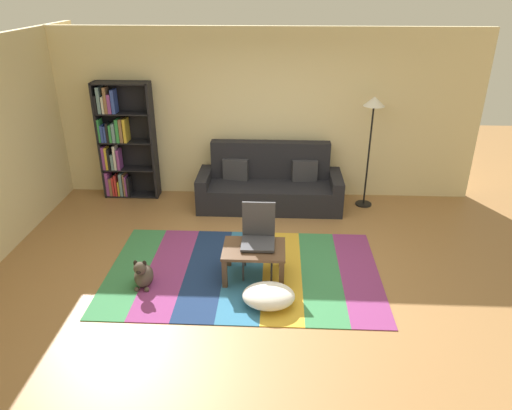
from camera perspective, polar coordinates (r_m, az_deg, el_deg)
ground_plane at (r=5.96m, az=0.24°, el=-8.27°), size 14.00×14.00×0.00m
back_wall at (r=7.76m, az=1.10°, el=10.78°), size 6.80×0.10×2.70m
rug at (r=5.99m, az=-1.50°, el=-8.03°), size 3.37×2.06×0.01m
couch at (r=7.58m, az=1.66°, el=2.32°), size 2.26×0.80×1.00m
bookshelf at (r=8.05m, az=-15.98°, el=7.20°), size 0.90×0.28×1.90m
coffee_table at (r=5.72m, az=-0.24°, el=-5.77°), size 0.75×0.56×0.40m
pouf at (r=5.38m, az=1.52°, el=-10.87°), size 0.59×0.47×0.22m
dog at (r=5.80m, az=-13.42°, el=-8.16°), size 0.22×0.35×0.40m
standing_lamp at (r=7.43m, az=13.87°, el=10.36°), size 0.32×0.32×1.76m
tv_remote at (r=5.65m, az=-1.47°, el=-5.24°), size 0.10×0.16×0.02m
folding_chair at (r=5.75m, az=0.28°, el=-3.36°), size 0.40×0.40×0.90m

